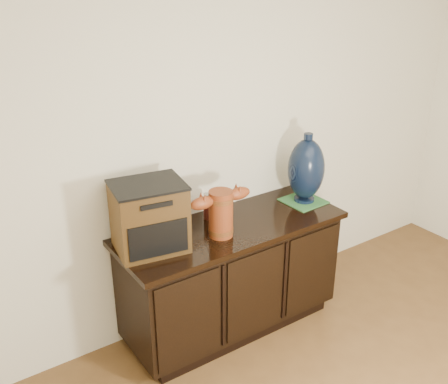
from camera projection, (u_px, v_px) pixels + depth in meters
sideboard at (231, 276)px, 3.37m from camera, size 1.46×0.56×0.75m
terracotta_vessel at (221, 211)px, 3.04m from camera, size 0.40×0.15×0.29m
tv_radio at (149, 217)px, 2.90m from camera, size 0.44×0.38×0.40m
green_mat at (303, 201)px, 3.54m from camera, size 0.26×0.26×0.01m
lamp_base at (306, 169)px, 3.45m from camera, size 0.25×0.25×0.47m
spray_can at (208, 206)px, 3.28m from camera, size 0.06×0.06×0.17m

